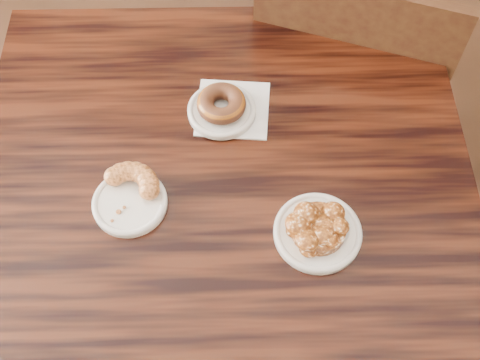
% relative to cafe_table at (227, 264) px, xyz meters
% --- Properties ---
extents(cafe_table, '(1.21, 1.21, 0.75)m').
position_rel_cafe_table_xyz_m(cafe_table, '(0.00, 0.00, 0.00)').
color(cafe_table, black).
rests_on(cafe_table, floor).
extents(chair_far, '(0.55, 0.55, 0.90)m').
position_rel_cafe_table_xyz_m(chair_far, '(0.20, 0.66, 0.08)').
color(chair_far, black).
rests_on(chair_far, floor).
extents(napkin, '(0.17, 0.17, 0.00)m').
position_rel_cafe_table_xyz_m(napkin, '(-0.03, 0.19, 0.38)').
color(napkin, white).
rests_on(napkin, cafe_table).
extents(plate_donut, '(0.14, 0.14, 0.01)m').
position_rel_cafe_table_xyz_m(plate_donut, '(-0.05, 0.17, 0.38)').
color(plate_donut, silver).
rests_on(plate_donut, napkin).
extents(plate_cruller, '(0.14, 0.14, 0.01)m').
position_rel_cafe_table_xyz_m(plate_cruller, '(-0.16, -0.08, 0.38)').
color(plate_cruller, white).
rests_on(plate_cruller, cafe_table).
extents(plate_fritter, '(0.16, 0.16, 0.01)m').
position_rel_cafe_table_xyz_m(plate_fritter, '(0.20, -0.06, 0.38)').
color(plate_fritter, silver).
rests_on(plate_fritter, cafe_table).
extents(glazed_donut, '(0.10, 0.10, 0.04)m').
position_rel_cafe_table_xyz_m(glazed_donut, '(-0.05, 0.17, 0.41)').
color(glazed_donut, '#964A15').
rests_on(glazed_donut, plate_donut).
extents(apple_fritter, '(0.14, 0.14, 0.03)m').
position_rel_cafe_table_xyz_m(apple_fritter, '(0.20, -0.06, 0.40)').
color(apple_fritter, '#401B06').
rests_on(apple_fritter, plate_fritter).
extents(cruller_fragment, '(0.13, 0.13, 0.04)m').
position_rel_cafe_table_xyz_m(cruller_fragment, '(-0.16, -0.08, 0.40)').
color(cruller_fragment, brown).
rests_on(cruller_fragment, plate_cruller).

